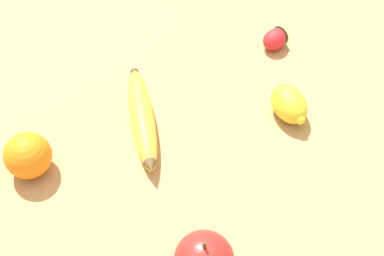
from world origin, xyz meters
TOP-DOWN VIEW (x-y plane):
  - ground_plane at (0.00, 0.00)m, footprint 3.00×3.00m
  - banana at (-0.01, 0.05)m, footprint 0.16×0.20m
  - orange at (0.11, 0.20)m, footprint 0.07×0.07m
  - strawberry at (-0.14, -0.23)m, footprint 0.05×0.06m
  - lemon at (-0.22, -0.07)m, footprint 0.09×0.09m

SIDE VIEW (x-z plane):
  - ground_plane at x=0.00m, z-range 0.00..0.00m
  - banana at x=-0.01m, z-range 0.00..0.04m
  - strawberry at x=-0.14m, z-range 0.00..0.04m
  - lemon at x=-0.22m, z-range 0.00..0.05m
  - orange at x=0.11m, z-range 0.00..0.07m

